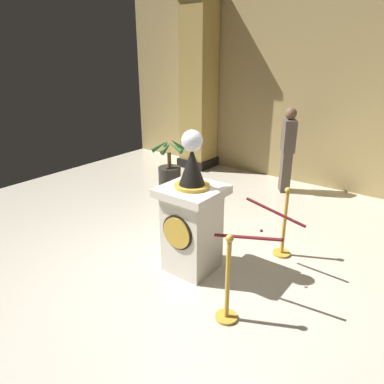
{
  "coord_description": "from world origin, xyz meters",
  "views": [
    {
      "loc": [
        2.22,
        -2.97,
        2.61
      ],
      "look_at": [
        -0.18,
        0.19,
        1.06
      ],
      "focal_mm": 33.38,
      "sensor_mm": 36.0,
      "label": 1
    }
  ],
  "objects_px": {
    "stanchion_near": "(227,291)",
    "bystander_guest": "(288,148)",
    "potted_palm_left": "(170,171)",
    "stanchion_far": "(283,232)",
    "pedestal_clock": "(192,219)"
  },
  "relations": [
    {
      "from": "potted_palm_left",
      "to": "bystander_guest",
      "type": "height_order",
      "value": "bystander_guest"
    },
    {
      "from": "stanchion_far",
      "to": "bystander_guest",
      "type": "distance_m",
      "value": 2.59
    },
    {
      "from": "pedestal_clock",
      "to": "bystander_guest",
      "type": "xyz_separation_m",
      "value": [
        -0.21,
        3.34,
        0.17
      ]
    },
    {
      "from": "potted_palm_left",
      "to": "bystander_guest",
      "type": "bearing_deg",
      "value": 29.65
    },
    {
      "from": "stanchion_far",
      "to": "bystander_guest",
      "type": "bearing_deg",
      "value": 113.16
    },
    {
      "from": "stanchion_far",
      "to": "bystander_guest",
      "type": "relative_size",
      "value": 0.6
    },
    {
      "from": "potted_palm_left",
      "to": "stanchion_far",
      "type": "bearing_deg",
      "value": -21.03
    },
    {
      "from": "pedestal_clock",
      "to": "stanchion_near",
      "type": "distance_m",
      "value": 1.08
    },
    {
      "from": "stanchion_near",
      "to": "stanchion_far",
      "type": "relative_size",
      "value": 1.0
    },
    {
      "from": "stanchion_far",
      "to": "potted_palm_left",
      "type": "distance_m",
      "value": 3.25
    },
    {
      "from": "stanchion_near",
      "to": "bystander_guest",
      "type": "distance_m",
      "value": 4.06
    },
    {
      "from": "stanchion_far",
      "to": "potted_palm_left",
      "type": "bearing_deg",
      "value": 158.97
    },
    {
      "from": "pedestal_clock",
      "to": "stanchion_near",
      "type": "height_order",
      "value": "pedestal_clock"
    },
    {
      "from": "bystander_guest",
      "to": "pedestal_clock",
      "type": "bearing_deg",
      "value": -86.46
    },
    {
      "from": "stanchion_near",
      "to": "pedestal_clock",
      "type": "bearing_deg",
      "value": 148.18
    }
  ]
}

